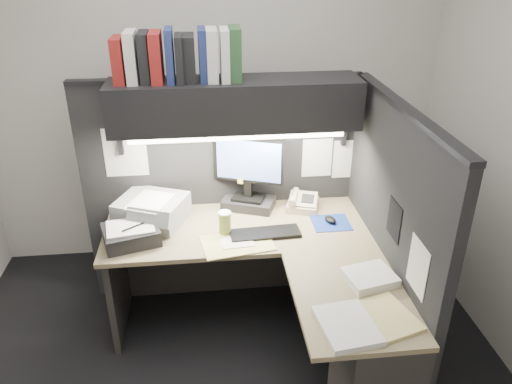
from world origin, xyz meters
TOP-DOWN VIEW (x-y plane):
  - floor at (0.00, 0.00)m, footprint 3.50×3.50m
  - wall_back at (0.00, 1.50)m, footprint 3.50×0.04m
  - partition_back at (0.03, 0.93)m, footprint 1.90×0.06m
  - partition_right at (0.98, 0.18)m, footprint 0.06×1.50m
  - desk at (0.43, -0.00)m, footprint 1.70×1.53m
  - overhead_shelf at (0.12, 0.75)m, footprint 1.55×0.34m
  - task_light_tube at (0.12, 0.61)m, footprint 1.32×0.04m
  - monitor at (0.21, 0.82)m, footprint 0.46×0.32m
  - keyboard at (0.28, 0.44)m, footprint 0.45×0.17m
  - mousepad at (0.73, 0.54)m, footprint 0.25×0.22m
  - mouse at (0.73, 0.54)m, footprint 0.09×0.11m
  - telephone at (0.58, 0.76)m, footprint 0.26×0.27m
  - coffee_cup at (0.03, 0.48)m, footprint 0.10×0.10m
  - printer at (-0.44, 0.70)m, footprint 0.52×0.48m
  - notebook_stack at (-0.56, 0.45)m, footprint 0.39×0.35m
  - open_folder at (0.09, 0.36)m, footprint 0.47×0.35m
  - paper_stack_a at (0.79, -0.10)m, footprint 0.30×0.27m
  - paper_stack_b at (0.56, -0.46)m, footprint 0.29×0.35m
  - manila_stack at (0.78, -0.41)m, footprint 0.32×0.36m
  - binder_row at (-0.20, 0.76)m, footprint 0.75×0.25m
  - pinned_papers at (0.42, 0.56)m, footprint 1.76×1.31m

SIDE VIEW (x-z plane):
  - floor at x=0.00m, z-range 0.00..0.00m
  - desk at x=0.43m, z-range 0.08..0.81m
  - mousepad at x=0.73m, z-range 0.73..0.73m
  - open_folder at x=0.09m, z-range 0.73..0.74m
  - manila_stack at x=0.78m, z-range 0.73..0.75m
  - keyboard at x=0.28m, z-range 0.73..0.75m
  - paper_stack_b at x=0.56m, z-range 0.73..0.76m
  - mouse at x=0.73m, z-range 0.73..0.77m
  - paper_stack_a at x=0.79m, z-range 0.73..0.78m
  - telephone at x=0.58m, z-range 0.73..0.81m
  - notebook_stack at x=-0.56m, z-range 0.73..0.83m
  - partition_back at x=0.03m, z-range 0.00..1.60m
  - partition_right at x=0.98m, z-range 0.00..1.60m
  - coffee_cup at x=0.03m, z-range 0.73..0.87m
  - printer at x=-0.44m, z-range 0.73..0.90m
  - monitor at x=0.21m, z-range 0.68..1.20m
  - pinned_papers at x=0.42m, z-range 0.80..1.31m
  - task_light_tube at x=0.12m, z-range 1.31..1.35m
  - wall_back at x=0.00m, z-range 0.00..2.70m
  - overhead_shelf at x=0.12m, z-range 1.35..1.65m
  - binder_row at x=-0.20m, z-range 1.64..1.95m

